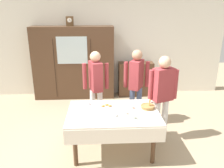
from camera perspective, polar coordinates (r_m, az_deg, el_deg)
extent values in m
plane|color=tan|center=(4.33, 0.15, -14.63)|extent=(12.00, 12.00, 0.00)
cube|color=silver|center=(6.34, -1.20, 9.48)|extent=(6.40, 0.10, 2.70)
cylinder|color=#4C3321|center=(3.68, -9.18, -14.97)|extent=(0.07, 0.07, 0.71)
cylinder|color=#4C3321|center=(3.75, 10.29, -14.37)|extent=(0.07, 0.07, 0.71)
cylinder|color=#4C3321|center=(4.30, -8.22, -9.61)|extent=(0.07, 0.07, 0.71)
cylinder|color=#4C3321|center=(4.35, 8.16, -9.20)|extent=(0.07, 0.07, 0.71)
cube|color=silver|center=(3.79, 0.32, -7.19)|extent=(1.50, 1.00, 0.03)
cube|color=silver|center=(3.42, 0.82, -12.93)|extent=(1.50, 0.01, 0.24)
cube|color=#4C3321|center=(6.17, -9.50, 5.18)|extent=(2.11, 0.45, 1.90)
cube|color=silver|center=(5.86, -9.94, 8.26)|extent=(0.76, 0.01, 0.69)
cube|color=black|center=(6.04, -14.05, 3.65)|extent=(0.01, 0.01, 1.52)
cube|color=black|center=(5.93, -5.22, 3.87)|extent=(0.01, 0.01, 1.52)
cube|color=brown|center=(6.01, -10.48, 15.14)|extent=(0.18, 0.10, 0.24)
cylinder|color=white|center=(5.96, -10.56, 15.38)|extent=(0.11, 0.01, 0.11)
cube|color=black|center=(5.95, -10.58, 15.52)|extent=(0.00, 0.00, 0.04)
cube|color=black|center=(5.95, -10.37, 15.39)|extent=(0.05, 0.00, 0.00)
cube|color=#4C3321|center=(6.38, 5.88, 1.28)|extent=(0.94, 0.35, 0.93)
cube|color=#2D5184|center=(6.25, 6.03, 5.48)|extent=(0.16, 0.20, 0.03)
cube|color=#664C7A|center=(6.25, 6.04, 5.74)|extent=(0.13, 0.21, 0.03)
cube|color=#99332D|center=(6.24, 6.05, 6.01)|extent=(0.13, 0.20, 0.03)
cylinder|color=white|center=(3.72, 3.21, -7.48)|extent=(0.13, 0.13, 0.01)
cylinder|color=white|center=(3.70, 3.22, -7.04)|extent=(0.08, 0.08, 0.05)
torus|color=white|center=(3.71, 3.81, -6.99)|extent=(0.04, 0.01, 0.04)
cylinder|color=white|center=(4.08, -6.23, -5.06)|extent=(0.13, 0.13, 0.01)
cylinder|color=white|center=(4.07, -6.25, -4.66)|extent=(0.08, 0.08, 0.05)
torus|color=white|center=(4.06, -5.71, -4.61)|extent=(0.04, 0.01, 0.04)
cylinder|color=white|center=(3.91, 4.86, -6.10)|extent=(0.13, 0.13, 0.01)
cylinder|color=white|center=(3.90, 4.88, -5.68)|extent=(0.08, 0.08, 0.05)
torus|color=white|center=(3.91, 5.43, -5.62)|extent=(0.04, 0.01, 0.04)
cylinder|color=#47230F|center=(3.89, 4.89, -5.39)|extent=(0.06, 0.06, 0.01)
cylinder|color=silver|center=(3.58, 5.27, -8.62)|extent=(0.13, 0.13, 0.01)
cylinder|color=silver|center=(3.57, 5.28, -8.17)|extent=(0.08, 0.08, 0.05)
torus|color=silver|center=(3.57, 5.89, -8.11)|extent=(0.04, 0.01, 0.04)
cylinder|color=#47230F|center=(3.56, 5.29, -7.86)|extent=(0.06, 0.06, 0.01)
cylinder|color=white|center=(3.64, 0.59, -8.04)|extent=(0.13, 0.13, 0.01)
cylinder|color=white|center=(3.63, 0.59, -7.60)|extent=(0.08, 0.08, 0.05)
torus|color=white|center=(3.63, 1.19, -7.55)|extent=(0.04, 0.01, 0.04)
cylinder|color=#9E7542|center=(3.95, 8.89, -5.68)|extent=(0.22, 0.22, 0.05)
torus|color=#9E7542|center=(3.94, 8.91, -5.35)|extent=(0.24, 0.24, 0.02)
cylinder|color=tan|center=(3.91, 9.36, -4.76)|extent=(0.03, 0.02, 0.12)
cylinder|color=tan|center=(3.93, 9.37, -4.67)|extent=(0.04, 0.03, 0.12)
cylinder|color=tan|center=(3.94, 9.28, -4.59)|extent=(0.03, 0.03, 0.12)
cylinder|color=white|center=(3.94, -1.39, -5.84)|extent=(0.28, 0.28, 0.01)
ellipsoid|color=#BC7F3D|center=(3.94, -0.56, -5.40)|extent=(0.07, 0.05, 0.04)
ellipsoid|color=#BC7F3D|center=(3.98, -1.30, -5.17)|extent=(0.07, 0.05, 0.04)
ellipsoid|color=#BC7F3D|center=(3.93, -2.26, -5.49)|extent=(0.07, 0.05, 0.04)
cube|color=silver|center=(3.48, -2.54, -9.44)|extent=(0.10, 0.01, 0.00)
ellipsoid|color=silver|center=(3.48, -1.62, -9.40)|extent=(0.03, 0.02, 0.01)
cube|color=silver|center=(4.11, 2.09, -4.77)|extent=(0.10, 0.01, 0.00)
ellipsoid|color=silver|center=(4.12, 2.85, -4.73)|extent=(0.03, 0.02, 0.01)
cube|color=silver|center=(3.77, 9.62, -7.33)|extent=(0.10, 0.01, 0.00)
ellipsoid|color=silver|center=(3.79, 10.44, -7.28)|extent=(0.03, 0.02, 0.01)
cylinder|color=silver|center=(4.37, 11.03, -8.69)|extent=(0.11, 0.11, 0.79)
cylinder|color=silver|center=(4.41, 12.95, -8.58)|extent=(0.11, 0.11, 0.79)
cube|color=#933338|center=(4.12, 12.64, -0.11)|extent=(0.41, 0.32, 0.59)
sphere|color=tan|center=(4.01, 13.05, 5.32)|extent=(0.21, 0.21, 0.21)
cylinder|color=#933338|center=(4.06, 9.65, -0.17)|extent=(0.08, 0.08, 0.53)
cylinder|color=#933338|center=(4.18, 15.55, -0.06)|extent=(0.08, 0.08, 0.53)
cylinder|color=slate|center=(4.89, 4.97, -5.31)|extent=(0.11, 0.11, 0.78)
cylinder|color=slate|center=(4.91, 6.71, -5.26)|extent=(0.11, 0.11, 0.78)
cube|color=#933338|center=(4.66, 6.12, 2.38)|extent=(0.34, 0.41, 0.59)
sphere|color=tan|center=(4.57, 6.29, 7.18)|extent=(0.21, 0.21, 0.21)
cylinder|color=#933338|center=(4.63, 3.43, 2.35)|extent=(0.08, 0.08, 0.53)
cylinder|color=#933338|center=(4.70, 8.77, 2.41)|extent=(0.08, 0.08, 0.53)
cylinder|color=silver|center=(4.81, -4.80, -5.80)|extent=(0.11, 0.11, 0.77)
cylinder|color=silver|center=(4.80, -3.00, -5.78)|extent=(0.11, 0.11, 0.77)
cube|color=#933338|center=(4.56, -4.09, 1.96)|extent=(0.30, 0.40, 0.58)
sphere|color=tan|center=(4.46, -4.21, 6.81)|extent=(0.21, 0.21, 0.21)
cylinder|color=#933338|center=(4.57, -6.85, 1.90)|extent=(0.08, 0.08, 0.52)
cylinder|color=#933338|center=(4.56, -1.32, 2.00)|extent=(0.08, 0.08, 0.52)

